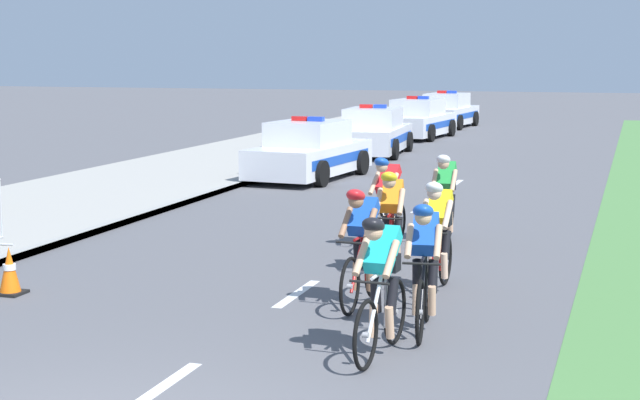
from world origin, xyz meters
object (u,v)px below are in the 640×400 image
object	(u,v)px
cyclist_lead	(381,284)
police_car_third	(418,120)
cyclist_fifth	(391,221)
cyclist_seventh	(445,197)
cyclist_sixth	(387,201)
police_car_furthest	(447,112)
cyclist_fourth	(438,235)
traffic_cone_mid	(10,271)
police_car_nearest	(309,152)
cyclist_second	(424,265)
cyclist_third	(362,245)
police_car_second	(374,133)

from	to	relation	value
cyclist_lead	police_car_third	world-z (taller)	police_car_third
cyclist_fifth	cyclist_seventh	world-z (taller)	same
cyclist_fifth	cyclist_sixth	distance (m)	1.94
police_car_furthest	cyclist_fifth	bearing A→B (deg)	-81.06
cyclist_lead	cyclist_fifth	xyz separation A→B (m)	(-0.83, 3.91, 0.00)
police_car_third	police_car_furthest	distance (m)	5.95
cyclist_fourth	police_car_furthest	distance (m)	30.89
cyclist_fifth	police_car_furthest	size ratio (longest dim) A/B	0.38
traffic_cone_mid	cyclist_lead	bearing A→B (deg)	-12.87
police_car_nearest	police_car_furthest	size ratio (longest dim) A/B	1.00
cyclist_sixth	police_car_nearest	xyz separation A→B (m)	(-4.12, 8.49, -0.11)
cyclist_second	cyclist_fifth	distance (m)	3.06
police_car_nearest	police_car_third	bearing A→B (deg)	90.00
police_car_nearest	police_car_third	world-z (taller)	same
cyclist_third	cyclist_fourth	size ratio (longest dim) A/B	1.00
police_car_nearest	police_car_second	xyz separation A→B (m)	(0.00, 6.46, 0.00)
cyclist_fourth	cyclist_fifth	world-z (taller)	same
cyclist_fourth	cyclist_sixth	xyz separation A→B (m)	(-1.37, 2.79, 0.00)
cyclist_lead	cyclist_fifth	distance (m)	4.00
police_car_nearest	traffic_cone_mid	xyz separation A→B (m)	(0.13, -13.04, -0.37)
police_car_third	police_car_furthest	bearing A→B (deg)	90.00
cyclist_second	police_car_furthest	distance (m)	32.85
cyclist_third	traffic_cone_mid	bearing A→B (deg)	-170.32
cyclist_sixth	police_car_second	world-z (taller)	police_car_second
cyclist_lead	police_car_second	size ratio (longest dim) A/B	0.38
police_car_furthest	cyclist_third	bearing A→B (deg)	-81.44
cyclist_sixth	police_car_second	distance (m)	15.50
cyclist_fifth	traffic_cone_mid	xyz separation A→B (m)	(-4.51, -2.69, -0.48)
cyclist_fourth	cyclist_sixth	distance (m)	3.11
cyclist_fifth	cyclist_second	bearing A→B (deg)	-69.38
cyclist_fifth	police_car_nearest	bearing A→B (deg)	114.13
cyclist_seventh	traffic_cone_mid	distance (m)	7.16
police_car_second	cyclist_lead	bearing A→B (deg)	-75.21
cyclist_fifth	police_car_nearest	size ratio (longest dim) A/B	0.38
cyclist_sixth	traffic_cone_mid	bearing A→B (deg)	-131.22
cyclist_sixth	police_car_furthest	size ratio (longest dim) A/B	0.38
cyclist_seventh	police_car_furthest	world-z (taller)	police_car_furthest
police_car_second	police_car_third	xyz separation A→B (m)	(-0.00, 6.72, 0.00)
cyclist_seventh	cyclist_third	bearing A→B (deg)	-92.67
traffic_cone_mid	police_car_furthest	bearing A→B (deg)	90.22
cyclist_second	cyclist_third	distance (m)	1.38
cyclist_sixth	traffic_cone_mid	xyz separation A→B (m)	(-3.99, -4.56, -0.48)
cyclist_fourth	traffic_cone_mid	xyz separation A→B (m)	(-5.37, -1.77, -0.48)
cyclist_second	police_car_third	size ratio (longest dim) A/B	0.38
cyclist_fourth	cyclist_seventh	world-z (taller)	same
cyclist_second	police_car_second	distance (m)	20.49
police_car_second	cyclist_sixth	bearing A→B (deg)	-74.61
cyclist_sixth	cyclist_seventh	bearing A→B (deg)	41.47
cyclist_third	police_car_nearest	bearing A→B (deg)	111.08
cyclist_second	cyclist_fourth	world-z (taller)	same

